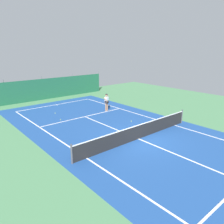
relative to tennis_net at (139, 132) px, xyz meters
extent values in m
plane|color=#4C8456|center=(0.00, 0.00, -0.51)|extent=(36.00, 36.00, 0.00)
cube|color=#1E478C|center=(0.00, 0.00, -0.51)|extent=(11.02, 26.60, 0.01)
cube|color=white|center=(0.00, 11.90, -0.50)|extent=(8.22, 0.10, 0.01)
cube|color=white|center=(-4.11, 0.00, -0.50)|extent=(0.10, 23.80, 0.01)
cube|color=white|center=(4.11, 0.00, -0.50)|extent=(0.10, 23.80, 0.01)
cube|color=white|center=(0.00, 6.40, -0.50)|extent=(8.22, 0.10, 0.01)
cube|color=white|center=(0.00, 0.00, -0.50)|extent=(0.10, 12.80, 0.01)
cube|color=white|center=(0.00, 11.75, -0.50)|extent=(0.10, 0.30, 0.01)
cube|color=black|center=(0.00, 0.00, -0.04)|extent=(9.92, 0.03, 0.95)
cube|color=white|center=(0.00, 0.00, 0.46)|extent=(9.92, 0.04, 0.05)
cylinder|color=#47474C|center=(-5.01, 0.00, 0.04)|extent=(0.10, 0.10, 1.10)
cylinder|color=#47474C|center=(5.01, 0.00, 0.04)|extent=(0.10, 0.10, 1.10)
cube|color=#195138|center=(0.00, 15.07, 0.69)|extent=(16.22, 0.06, 2.40)
cylinder|color=#595B60|center=(-4.05, 15.13, 0.84)|extent=(0.08, 0.08, 2.70)
cylinder|color=#595B60|center=(0.00, 15.13, 0.84)|extent=(0.08, 0.08, 2.70)
cylinder|color=#595B60|center=(4.05, 15.13, 0.84)|extent=(0.08, 0.08, 2.70)
cylinder|color=#595B60|center=(8.11, 15.13, 0.84)|extent=(0.08, 0.08, 2.70)
cube|color=#234C1E|center=(0.00, 15.67, 0.04)|extent=(14.60, 0.70, 1.10)
cylinder|color=#9E7051|center=(2.72, 6.63, -0.10)|extent=(0.12, 0.12, 0.82)
cylinder|color=#9E7051|center=(2.52, 6.58, -0.10)|extent=(0.12, 0.12, 0.82)
cylinder|color=black|center=(2.62, 6.60, 0.39)|extent=(0.40, 0.40, 0.22)
cube|color=white|center=(2.62, 6.60, 0.59)|extent=(0.40, 0.28, 0.56)
sphere|color=#9E7051|center=(2.62, 6.60, 1.02)|extent=(0.22, 0.22, 0.22)
cylinder|color=black|center=(2.62, 6.60, 1.11)|extent=(0.23, 0.23, 0.04)
cylinder|color=#9E7051|center=(2.84, 6.66, 0.62)|extent=(0.09, 0.09, 0.58)
cylinder|color=#9E7051|center=(2.43, 6.43, 0.62)|extent=(0.21, 0.53, 0.41)
cylinder|color=black|center=(2.45, 6.13, 0.51)|extent=(0.09, 0.27, 0.13)
torus|color=teal|center=(2.45, 6.13, 0.73)|extent=(0.33, 0.19, 0.29)
sphere|color=#CCDB33|center=(-2.09, 6.89, -0.48)|extent=(0.07, 0.07, 0.07)
sphere|color=#CCDB33|center=(2.18, 2.84, -0.48)|extent=(0.07, 0.07, 0.07)
sphere|color=#CCDB33|center=(-1.54, 8.98, -0.48)|extent=(0.07, 0.07, 0.07)
cube|color=navy|center=(-0.38, 17.24, 0.21)|extent=(2.00, 4.28, 0.80)
cube|color=#2D333D|center=(-0.38, 17.24, 0.89)|extent=(1.62, 1.96, 0.56)
cylinder|color=black|center=(0.46, 15.90, -0.19)|extent=(0.25, 0.65, 0.64)
cylinder|color=black|center=(-1.34, 15.98, -0.19)|extent=(0.25, 0.65, 0.64)
cylinder|color=black|center=(0.58, 18.50, -0.19)|extent=(0.25, 0.65, 0.64)
cylinder|color=black|center=(-1.21, 18.59, -0.19)|extent=(0.25, 0.65, 0.64)
camera|label=1|loc=(-10.04, -9.15, 5.30)|focal=35.27mm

